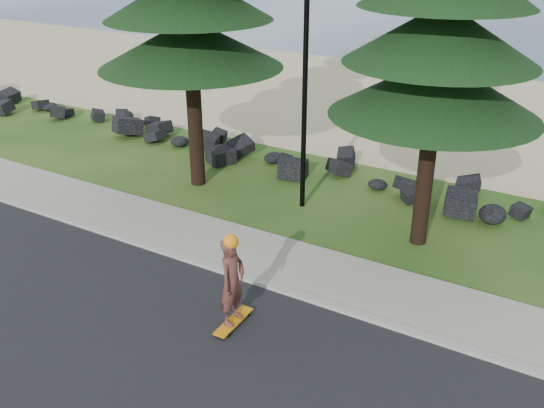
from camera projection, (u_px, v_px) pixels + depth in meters
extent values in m
plane|color=#1F4615|center=(240.00, 254.00, 14.66)|extent=(160.00, 160.00, 0.00)
cube|color=black|center=(106.00, 360.00, 11.15)|extent=(160.00, 7.00, 0.02)
cube|color=#A8A597|center=(219.00, 269.00, 13.94)|extent=(160.00, 0.20, 0.10)
cube|color=#9F9485|center=(245.00, 249.00, 14.80)|extent=(160.00, 2.00, 0.08)
cube|color=tan|center=(425.00, 108.00, 25.95)|extent=(160.00, 15.00, 0.01)
cylinder|color=black|center=(305.00, 64.00, 15.44)|extent=(0.14, 0.14, 8.00)
cube|color=orange|center=(234.00, 321.00, 12.05)|extent=(0.29, 1.10, 0.04)
imported|color=brown|center=(232.00, 282.00, 11.65)|extent=(0.45, 0.68, 1.82)
sphere|color=orange|center=(231.00, 242.00, 11.28)|extent=(0.29, 0.29, 0.29)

